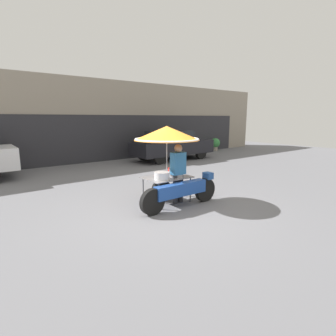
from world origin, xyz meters
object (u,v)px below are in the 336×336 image
object	(u,v)px
parked_car	(172,145)
potted_plant	(215,144)
vendor_motorcycle_cart	(169,147)
vendor_person	(178,171)

from	to	relation	value
parked_car	potted_plant	bearing A→B (deg)	15.39
parked_car	potted_plant	world-z (taller)	parked_car
vendor_motorcycle_cart	vendor_person	world-z (taller)	vendor_motorcycle_cart
potted_plant	parked_car	bearing A→B (deg)	-164.61
vendor_motorcycle_cart	parked_car	world-z (taller)	vendor_motorcycle_cart
parked_car	potted_plant	distance (m)	5.06
vendor_person	parked_car	xyz separation A→B (m)	(4.43, 5.87, -0.07)
vendor_motorcycle_cart	potted_plant	xyz separation A→B (m)	(9.49, 7.07, -1.01)
vendor_person	potted_plant	xyz separation A→B (m)	(9.30, 7.21, -0.37)
vendor_motorcycle_cart	potted_plant	world-z (taller)	vendor_motorcycle_cart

